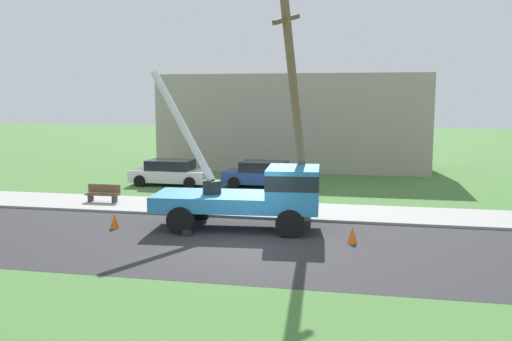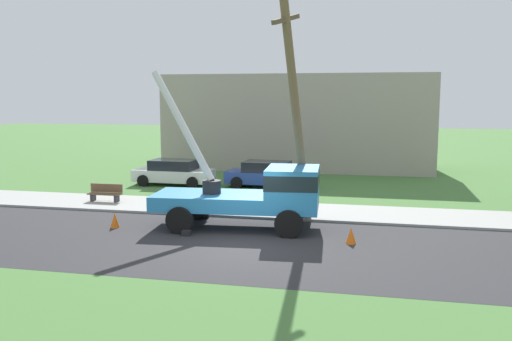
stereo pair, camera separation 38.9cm
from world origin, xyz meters
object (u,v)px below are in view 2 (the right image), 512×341
Objects in this scene: traffic_cone_behind at (115,220)px; parked_sedan_white at (174,172)px; traffic_cone_ahead at (351,236)px; utility_truck at (258,192)px; parked_sedan_blue at (267,174)px; leaning_utility_pole at (296,108)px; park_bench at (105,193)px.

parked_sedan_white is (-1.49, 10.11, 0.43)m from traffic_cone_behind.
utility_truck is at bearing 157.67° from traffic_cone_ahead.
traffic_cone_behind is at bearing -109.82° from parked_sedan_blue.
parked_sedan_white is (-8.12, 8.30, -3.82)m from leaning_utility_pole.
parked_sedan_white is at bearing 127.12° from utility_truck.
parked_sedan_white is at bearing 134.68° from traffic_cone_ahead.
utility_truck is at bearing -149.36° from leaning_utility_pole.
leaning_utility_pole is at bearing 30.64° from utility_truck.
traffic_cone_behind is 0.13× the size of parked_sedan_white.
park_bench is (-1.17, -5.78, -0.25)m from parked_sedan_white.
parked_sedan_white is at bearing 98.36° from traffic_cone_behind.
leaning_utility_pole is at bearing -45.63° from parked_sedan_white.
utility_truck is at bearing 11.17° from traffic_cone_behind.
traffic_cone_behind is at bearing 177.46° from traffic_cone_ahead.
utility_truck is 3.99m from traffic_cone_ahead.
leaning_utility_pole is at bearing -15.18° from park_bench.
traffic_cone_ahead is 12.49m from park_bench.
parked_sedan_white is 2.78× the size of park_bench.
traffic_cone_ahead is (3.54, -1.45, -1.13)m from utility_truck.
traffic_cone_behind is at bearing -58.47° from park_bench.
traffic_cone_behind is (-6.63, -1.81, -4.25)m from leaning_utility_pole.
utility_truck reaches higher than park_bench.
parked_sedan_white is at bearing 78.56° from park_bench.
leaning_utility_pole is 1.99× the size of parked_sedan_white.
leaning_utility_pole reaches higher than park_bench.
leaning_utility_pole is at bearing 15.27° from traffic_cone_behind.
parked_sedan_blue reaches higher than traffic_cone_behind.
leaning_utility_pole is 5.51× the size of park_bench.
parked_sedan_blue is at bearing 70.18° from traffic_cone_behind.
leaning_utility_pole is 10.45m from park_bench.
traffic_cone_ahead is 1.00× the size of traffic_cone_behind.
leaning_utility_pole is (1.27, 0.75, 3.12)m from utility_truck.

